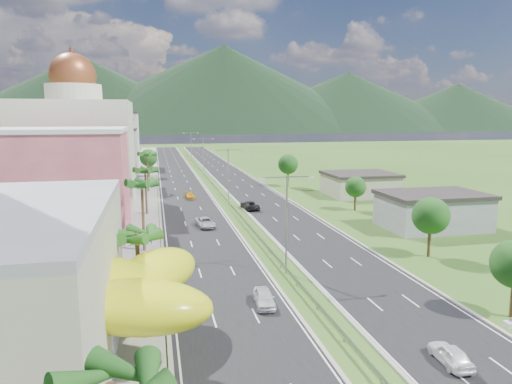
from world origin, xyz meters
TOP-DOWN VIEW (x-y plane):
  - ground at (0.00, 0.00)m, footprint 500.00×500.00m
  - road_left at (-7.50, 90.00)m, footprint 11.00×260.00m
  - road_right at (7.50, 90.00)m, footprint 11.00×260.00m
  - sidewalk_left at (-17.00, 90.00)m, footprint 7.00×260.00m
  - median_guardrail at (0.00, 71.99)m, footprint 0.10×216.06m
  - streetlight_median_b at (0.00, 10.00)m, footprint 6.04×0.25m
  - streetlight_median_c at (0.00, 50.00)m, footprint 6.04×0.25m
  - streetlight_median_d at (0.00, 95.00)m, footprint 6.04×0.25m
  - streetlight_median_e at (0.00, 140.00)m, footprint 6.04×0.25m
  - lime_canopy at (-20.00, -4.00)m, footprint 18.00×15.00m
  - pink_shophouse at (-28.00, 32.00)m, footprint 20.00×15.00m
  - domed_building at (-28.00, 55.00)m, footprint 20.00×20.00m
  - midrise_grey at (-27.00, 80.00)m, footprint 16.00×15.00m
  - midrise_beige at (-27.00, 102.00)m, footprint 16.00×15.00m
  - midrise_white at (-27.00, 125.00)m, footprint 16.00×15.00m
  - shed_near at (28.00, 25.00)m, footprint 15.00×10.00m
  - shed_far at (30.00, 55.00)m, footprint 14.00×12.00m
  - palm_tree_b at (-15.50, 2.00)m, footprint 3.60×3.60m
  - palm_tree_c at (-15.50, 22.00)m, footprint 3.60×3.60m
  - palm_tree_d at (-15.50, 45.00)m, footprint 3.60×3.60m
  - palm_tree_e at (-15.50, 70.00)m, footprint 3.60×3.60m
  - leafy_tree_lfar at (-15.50, 95.00)m, footprint 4.90×4.90m
  - leafy_tree_rb at (19.00, 12.00)m, footprint 4.55×4.55m
  - leafy_tree_rc at (22.00, 40.00)m, footprint 3.85×3.85m
  - leafy_tree_rd at (18.00, 70.00)m, footprint 4.90×4.90m
  - mountain_ridge at (60.00, 450.00)m, footprint 860.00×140.00m
  - car_white_near_left at (-4.42, 1.99)m, footprint 2.07×4.41m
  - car_dark_left at (-12.02, 6.99)m, footprint 1.93×4.93m
  - car_silver_mid_left at (-6.44, 33.19)m, footprint 3.08×5.53m
  - car_yellow_far_left at (-6.83, 58.62)m, footprint 2.21×4.55m
  - car_white_near_right at (6.03, -10.58)m, footprint 1.89×4.13m
  - car_dark_far_right at (3.20, 45.04)m, footprint 3.07×5.81m
  - motorcycle at (-12.30, 6.69)m, footprint 0.61×1.86m

SIDE VIEW (x-z plane):
  - ground at x=0.00m, z-range 0.00..0.00m
  - mountain_ridge at x=60.00m, z-range -45.00..45.00m
  - road_left at x=-7.50m, z-range 0.00..0.04m
  - road_right at x=7.50m, z-range 0.00..0.04m
  - sidewalk_left at x=-17.00m, z-range 0.00..0.12m
  - median_guardrail at x=0.00m, z-range 0.24..1.00m
  - motorcycle at x=-12.30m, z-range 0.04..1.22m
  - car_yellow_far_left at x=-6.83m, z-range 0.04..1.32m
  - car_white_near_right at x=6.03m, z-range 0.04..1.42m
  - car_white_near_left at x=-4.42m, z-range 0.04..1.50m
  - car_silver_mid_left at x=-6.44m, z-range 0.04..1.50m
  - car_dark_far_right at x=3.20m, z-range 0.04..1.60m
  - car_dark_left at x=-12.02m, z-range 0.04..1.64m
  - shed_far at x=30.00m, z-range 0.00..4.40m
  - shed_near at x=28.00m, z-range 0.00..5.00m
  - leafy_tree_rc at x=22.00m, z-range 1.21..7.54m
  - lime_canopy at x=-20.00m, z-range 1.29..8.69m
  - leafy_tree_rb at x=19.00m, z-range 1.44..8.92m
  - leafy_tree_lfar at x=-15.50m, z-range 1.55..9.60m
  - leafy_tree_rd at x=18.00m, z-range 1.55..9.60m
  - midrise_beige at x=-27.00m, z-range 0.00..13.00m
  - streetlight_median_b at x=0.00m, z-range 1.25..12.25m
  - streetlight_median_c at x=0.00m, z-range 1.25..12.25m
  - streetlight_median_d at x=0.00m, z-range 1.25..12.25m
  - streetlight_median_e at x=0.00m, z-range 1.25..12.25m
  - palm_tree_b at x=-15.50m, z-range 3.01..11.11m
  - pink_shophouse at x=-28.00m, z-range 0.00..15.00m
  - palm_tree_d at x=-15.50m, z-range 3.24..11.84m
  - midrise_grey at x=-27.00m, z-range 0.00..16.00m
  - palm_tree_e at x=-15.50m, z-range 3.61..13.01m
  - palm_tree_c at x=-15.50m, z-range 3.70..13.30m
  - midrise_white at x=-27.00m, z-range 0.00..18.00m
  - domed_building at x=-28.00m, z-range -3.00..25.70m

